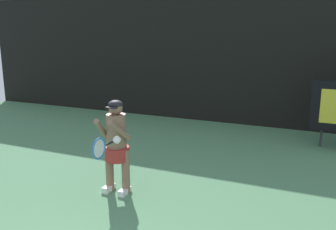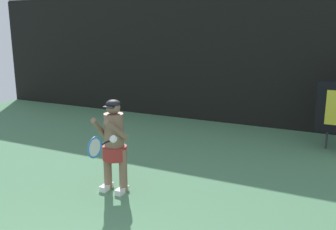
{
  "view_description": "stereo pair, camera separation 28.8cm",
  "coord_description": "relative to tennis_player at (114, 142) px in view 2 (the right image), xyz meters",
  "views": [
    {
      "loc": [
        2.06,
        -1.38,
        2.51
      ],
      "look_at": [
        -0.53,
        4.48,
        1.05
      ],
      "focal_mm": 38.74,
      "sensor_mm": 36.0,
      "label": 1
    },
    {
      "loc": [
        2.32,
        -1.26,
        2.51
      ],
      "look_at": [
        -0.53,
        4.48,
        1.05
      ],
      "focal_mm": 38.74,
      "sensor_mm": 36.0,
      "label": 2
    }
  ],
  "objects": [
    {
      "name": "backdrop_screen",
      "position": [
        0.88,
        5.23,
        0.99
      ],
      "size": [
        18.0,
        0.12,
        3.66
      ],
      "color": "black",
      "rests_on": "ground"
    },
    {
      "name": "tennis_player",
      "position": [
        0.0,
        0.0,
        0.0
      ],
      "size": [
        0.52,
        0.59,
        1.5
      ],
      "color": "white",
      "rests_on": "ground"
    },
    {
      "name": "tennis_racket",
      "position": [
        0.1,
        -0.59,
        0.1
      ],
      "size": [
        0.03,
        0.6,
        0.31
      ],
      "rotation": [
        0.0,
        0.0,
        0.33
      ],
      "color": "black"
    }
  ]
}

